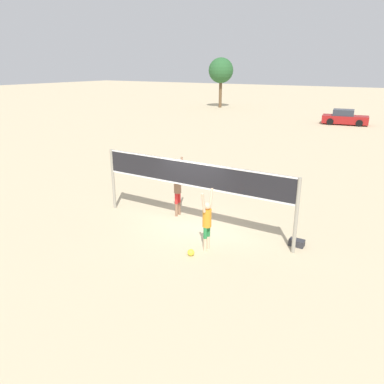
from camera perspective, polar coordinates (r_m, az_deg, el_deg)
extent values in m
plane|color=#C6B28C|center=(13.66, 0.00, -5.37)|extent=(200.00, 200.00, 0.00)
cylinder|color=gray|center=(15.38, -11.93, 1.90)|extent=(0.12, 0.12, 2.45)
cylinder|color=gray|center=(11.83, 15.61, -3.59)|extent=(0.12, 0.12, 2.45)
cube|color=black|center=(12.97, 0.00, 2.72)|extent=(7.33, 0.02, 0.91)
cube|color=white|center=(12.86, 0.00, 4.54)|extent=(7.33, 0.03, 0.06)
cube|color=white|center=(13.09, 0.00, 0.94)|extent=(7.33, 0.03, 0.06)
cylinder|color=beige|center=(11.90, 2.01, -8.02)|extent=(0.11, 0.11, 0.45)
cylinder|color=#267F3F|center=(11.73, 2.03, -6.25)|extent=(0.12, 0.12, 0.36)
cylinder|color=beige|center=(12.06, 2.48, -7.65)|extent=(0.11, 0.11, 0.45)
cylinder|color=#267F3F|center=(11.89, 2.51, -5.90)|extent=(0.12, 0.12, 0.36)
cylinder|color=orange|center=(11.62, 2.30, -3.98)|extent=(0.28, 0.28, 0.57)
sphere|color=beige|center=(11.47, 2.33, -2.14)|extent=(0.22, 0.22, 0.22)
cylinder|color=beige|center=(11.21, 1.75, -1.69)|extent=(0.08, 0.21, 0.64)
cylinder|color=beige|center=(11.60, 2.91, -0.99)|extent=(0.08, 0.21, 0.64)
cylinder|color=#8C664C|center=(14.71, -1.96, -2.49)|extent=(0.11, 0.11, 0.51)
cylinder|color=red|center=(14.54, -1.98, -0.78)|extent=(0.12, 0.12, 0.42)
cylinder|color=#8C664C|center=(14.55, -2.39, -2.73)|extent=(0.11, 0.11, 0.51)
cylinder|color=red|center=(14.39, -2.41, -1.01)|extent=(0.12, 0.12, 0.42)
cylinder|color=#8C664C|center=(14.29, -2.22, 1.14)|extent=(0.28, 0.28, 0.66)
sphere|color=#8C664C|center=(14.16, -2.24, 2.91)|extent=(0.26, 0.26, 0.26)
cylinder|color=#8C664C|center=(14.31, -1.71, 3.92)|extent=(0.08, 0.23, 0.74)
cylinder|color=#8C664C|center=(13.91, -2.82, 3.47)|extent=(0.08, 0.23, 0.74)
sphere|color=yellow|center=(11.68, -0.17, -9.21)|extent=(0.22, 0.22, 0.22)
cube|color=#2D2D33|center=(12.74, 15.66, -7.45)|extent=(0.48, 0.29, 0.22)
cube|color=maroon|center=(40.51, 22.28, 10.20)|extent=(4.48, 2.39, 0.75)
cube|color=#2D333D|center=(40.44, 22.10, 11.17)|extent=(2.14, 1.91, 0.58)
cylinder|color=black|center=(41.38, 24.13, 9.86)|extent=(0.67, 0.31, 0.64)
cylinder|color=black|center=(39.69, 24.13, 9.55)|extent=(0.67, 0.31, 0.64)
cylinder|color=black|center=(41.42, 20.45, 10.32)|extent=(0.67, 0.31, 0.64)
cylinder|color=black|center=(39.74, 20.29, 10.03)|extent=(0.67, 0.31, 0.64)
cylinder|color=brown|center=(53.23, 4.35, 14.86)|extent=(0.41, 0.41, 3.99)
sphere|color=#285B2D|center=(53.11, 4.43, 18.00)|extent=(3.33, 3.33, 3.33)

